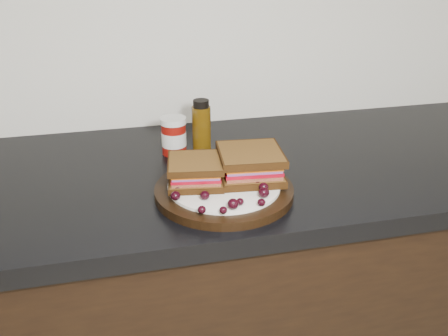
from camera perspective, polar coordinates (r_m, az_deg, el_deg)
The scene contains 27 objects.
base_cabinets at distance 1.38m, azimuth -5.66°, elevation -18.23°, with size 3.96×0.58×0.86m, color black.
countertop at distance 1.12m, azimuth -6.63°, elevation -1.34°, with size 3.98×0.60×0.04m, color black.
plate at distance 1.01m, azimuth 0.00°, elevation -2.62°, with size 0.28×0.28×0.02m, color black.
sandwich_left at distance 1.00m, azimuth -3.29°, elevation -0.40°, with size 0.11×0.11×0.05m, color brown, non-canonical shape.
sandwich_right at distance 1.02m, azimuth 3.02°, elevation 0.45°, with size 0.13×0.13×0.06m, color brown, non-canonical shape.
grape_0 at distance 0.94m, azimuth -5.56°, elevation -3.18°, with size 0.02×0.02×0.02m, color black.
grape_1 at distance 0.94m, azimuth -2.21°, elevation -3.14°, with size 0.02×0.02×0.02m, color black.
grape_2 at distance 0.90m, azimuth -2.55°, elevation -4.78°, with size 0.02×0.02×0.01m, color black.
grape_3 at distance 0.90m, azimuth -0.09°, elevation -4.84°, with size 0.01×0.01×0.01m, color black.
grape_4 at distance 0.91m, azimuth 1.05°, elevation -4.13°, with size 0.02×0.02×0.02m, color black.
grape_5 at distance 0.92m, azimuth 1.85°, elevation -3.86°, with size 0.01×0.01×0.01m, color black.
grape_6 at distance 0.92m, azimuth 4.30°, elevation -3.94°, with size 0.02×0.02×0.01m, color black.
grape_7 at distance 0.95m, azimuth 4.57°, elevation -2.82°, with size 0.02×0.02×0.02m, color black.
grape_8 at distance 0.97m, azimuth 4.55°, elevation -2.19°, with size 0.02×0.02×0.02m, color black.
grape_9 at distance 0.98m, azimuth 3.83°, elevation -1.96°, with size 0.02×0.02×0.02m, color black.
grape_10 at distance 1.02m, azimuth 4.67°, elevation -1.01°, with size 0.02×0.02×0.02m, color black.
grape_11 at distance 1.03m, azimuth 3.35°, elevation -0.63°, with size 0.02×0.02×0.02m, color black.
grape_12 at distance 1.03m, azimuth 3.14°, elevation -0.44°, with size 0.02×0.02×0.02m, color black.
grape_13 at distance 1.04m, azimuth -3.38°, elevation -0.31°, with size 0.02×0.02×0.02m, color black.
grape_14 at distance 1.01m, azimuth -4.62°, elevation -1.26°, with size 0.02×0.02×0.02m, color black.
grape_15 at distance 0.99m, azimuth -3.35°, elevation -1.66°, with size 0.02×0.02×0.02m, color black.
grape_16 at distance 0.97m, azimuth -5.34°, elevation -2.29°, with size 0.02×0.02×0.02m, color black.
grape_17 at distance 1.03m, azimuth -3.11°, elevation -0.58°, with size 0.02×0.02×0.02m, color black.
grape_18 at distance 1.00m, azimuth -4.25°, elevation -1.43°, with size 0.02×0.02×0.02m, color black.
grape_19 at distance 0.99m, azimuth -4.67°, elevation -1.69°, with size 0.02×0.02×0.02m, color black.
condiment_jar at distance 1.19m, azimuth -5.76°, elevation 3.68°, with size 0.06×0.06×0.09m, color maroon.
oil_bottle at distance 1.20m, azimuth -2.59°, elevation 4.91°, with size 0.05×0.05×0.13m, color #4B3107.
Camera 1 is at (-0.10, 0.70, 1.38)m, focal length 40.00 mm.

